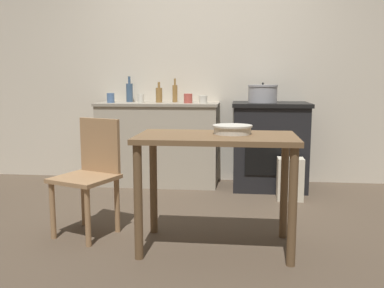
% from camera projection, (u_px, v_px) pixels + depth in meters
% --- Properties ---
extents(ground_plane, '(14.00, 14.00, 0.00)m').
position_uv_depth(ground_plane, '(187.00, 223.00, 3.48)').
color(ground_plane, brown).
extents(wall_back, '(8.00, 0.07, 2.55)m').
position_uv_depth(wall_back, '(203.00, 69.00, 4.85)').
color(wall_back, beige).
rests_on(wall_back, ground_plane).
extents(counter_cabinet, '(1.33, 0.54, 0.90)m').
position_uv_depth(counter_cabinet, '(159.00, 143.00, 4.74)').
color(counter_cabinet, '#B2A893').
rests_on(counter_cabinet, ground_plane).
extents(stove, '(0.80, 0.65, 0.92)m').
position_uv_depth(stove, '(270.00, 145.00, 4.56)').
color(stove, black).
rests_on(stove, ground_plane).
extents(work_table, '(1.06, 0.59, 0.79)m').
position_uv_depth(work_table, '(216.00, 155.00, 2.88)').
color(work_table, brown).
rests_on(work_table, ground_plane).
extents(chair, '(0.52, 0.52, 0.86)m').
position_uv_depth(chair, '(91.00, 172.00, 3.20)').
color(chair, '#A87F56').
rests_on(chair, ground_plane).
extents(flour_sack, '(0.25, 0.17, 0.41)m').
position_uv_depth(flour_sack, '(290.00, 179.00, 4.11)').
color(flour_sack, beige).
rests_on(flour_sack, ground_plane).
extents(stock_pot, '(0.31, 0.31, 0.21)m').
position_uv_depth(stock_pot, '(263.00, 94.00, 4.48)').
color(stock_pot, '#A8A8AD').
rests_on(stock_pot, stove).
extents(mixing_bowl_large, '(0.27, 0.27, 0.06)m').
position_uv_depth(mixing_bowl_large, '(232.00, 129.00, 2.90)').
color(mixing_bowl_large, silver).
rests_on(mixing_bowl_large, work_table).
extents(bottle_far_left, '(0.06, 0.06, 0.26)m').
position_uv_depth(bottle_far_left, '(175.00, 93.00, 4.75)').
color(bottle_far_left, olive).
rests_on(bottle_far_left, counter_cabinet).
extents(bottle_left, '(0.07, 0.07, 0.22)m').
position_uv_depth(bottle_left, '(159.00, 95.00, 4.70)').
color(bottle_left, olive).
rests_on(bottle_left, counter_cabinet).
extents(bottle_mid_left, '(0.07, 0.07, 0.29)m').
position_uv_depth(bottle_mid_left, '(130.00, 92.00, 4.82)').
color(bottle_mid_left, '#3D5675').
rests_on(bottle_mid_left, counter_cabinet).
extents(cup_center_left, '(0.07, 0.07, 0.09)m').
position_uv_depth(cup_center_left, '(141.00, 99.00, 4.63)').
color(cup_center_left, silver).
rests_on(cup_center_left, counter_cabinet).
extents(cup_center, '(0.08, 0.08, 0.10)m').
position_uv_depth(cup_center, '(111.00, 98.00, 4.66)').
color(cup_center, '#4C6B99').
rests_on(cup_center, counter_cabinet).
extents(cup_center_right, '(0.09, 0.09, 0.10)m').
position_uv_depth(cup_center_right, '(188.00, 98.00, 4.57)').
color(cup_center_right, '#B74C42').
rests_on(cup_center_right, counter_cabinet).
extents(cup_mid_right, '(0.09, 0.09, 0.08)m').
position_uv_depth(cup_mid_right, '(203.00, 100.00, 4.48)').
color(cup_mid_right, silver).
rests_on(cup_mid_right, counter_cabinet).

